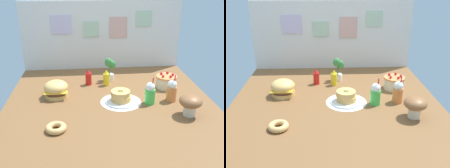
% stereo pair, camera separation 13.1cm
% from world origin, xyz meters
% --- Properties ---
extents(ground_plane, '(1.96, 2.08, 0.02)m').
position_xyz_m(ground_plane, '(0.00, 0.00, -0.01)').
color(ground_plane, brown).
extents(back_wall, '(1.96, 0.04, 0.84)m').
position_xyz_m(back_wall, '(-0.00, 1.03, 0.43)').
color(back_wall, silver).
rests_on(back_wall, ground_plane).
extents(doily_mat, '(0.39, 0.39, 0.00)m').
position_xyz_m(doily_mat, '(0.10, 0.03, 0.00)').
color(doily_mat, white).
rests_on(doily_mat, ground_plane).
extents(burger, '(0.23, 0.23, 0.17)m').
position_xyz_m(burger, '(-0.51, 0.21, 0.08)').
color(burger, '#DBA859').
rests_on(burger, ground_plane).
extents(pancake_stack, '(0.30, 0.30, 0.13)m').
position_xyz_m(pancake_stack, '(0.10, 0.03, 0.05)').
color(pancake_stack, white).
rests_on(pancake_stack, doily_mat).
extents(layer_cake, '(0.22, 0.22, 0.16)m').
position_xyz_m(layer_cake, '(0.63, 0.33, 0.07)').
color(layer_cake, beige).
rests_on(layer_cake, ground_plane).
extents(ketchup_bottle, '(0.07, 0.07, 0.18)m').
position_xyz_m(ketchup_bottle, '(-0.19, 0.49, 0.08)').
color(ketchup_bottle, red).
rests_on(ketchup_bottle, ground_plane).
extents(mustard_bottle, '(0.07, 0.07, 0.18)m').
position_xyz_m(mustard_bottle, '(0.00, 0.45, 0.08)').
color(mustard_bottle, yellow).
rests_on(mustard_bottle, ground_plane).
extents(cream_soda_cup, '(0.10, 0.10, 0.26)m').
position_xyz_m(cream_soda_cup, '(0.37, -0.02, 0.10)').
color(cream_soda_cup, green).
rests_on(cream_soda_cup, ground_plane).
extents(orange_float_cup, '(0.10, 0.10, 0.26)m').
position_xyz_m(orange_float_cup, '(0.58, 0.02, 0.10)').
color(orange_float_cup, orange).
rests_on(orange_float_cup, ground_plane).
extents(donut_pink_glaze, '(0.16, 0.16, 0.05)m').
position_xyz_m(donut_pink_glaze, '(-0.46, -0.41, 0.03)').
color(donut_pink_glaze, tan).
rests_on(donut_pink_glaze, ground_plane).
extents(potted_plant, '(0.13, 0.11, 0.27)m').
position_xyz_m(potted_plant, '(0.05, 0.60, 0.14)').
color(potted_plant, white).
rests_on(potted_plant, ground_plane).
extents(mushroom_stool, '(0.19, 0.19, 0.18)m').
position_xyz_m(mushroom_stool, '(0.65, -0.28, 0.11)').
color(mushroom_stool, beige).
rests_on(mushroom_stool, ground_plane).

